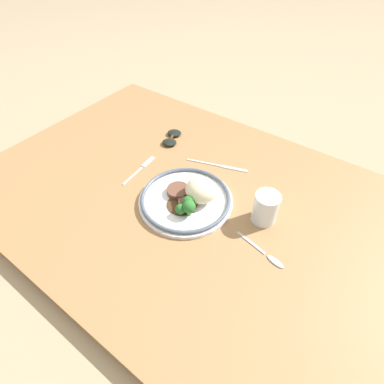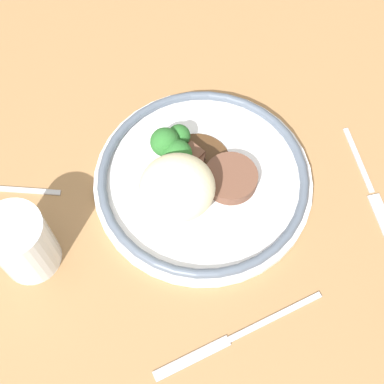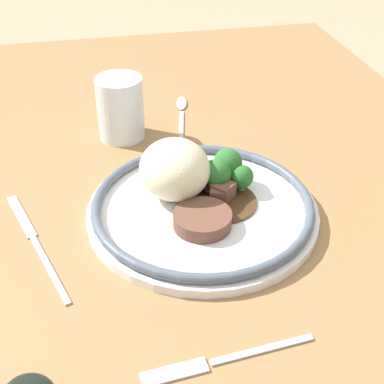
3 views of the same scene
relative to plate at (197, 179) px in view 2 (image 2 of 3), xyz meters
name	(u,v)px [view 2 (image 2 of 3)]	position (x,y,z in m)	size (l,w,h in m)	color
ground_plane	(210,215)	(-0.02, 0.02, -0.06)	(8.00, 8.00, 0.00)	#998466
dining_table	(211,208)	(-0.02, 0.02, -0.04)	(1.37, 0.92, 0.04)	olive
plate	(197,179)	(0.00, 0.00, 0.00)	(0.28, 0.28, 0.09)	white
juice_glass	(23,245)	(0.21, 0.07, 0.02)	(0.07, 0.07, 0.09)	#F4AD19
fork	(372,191)	(-0.23, 0.04, -0.02)	(0.03, 0.17, 0.00)	#ADADB2
knife	(234,338)	(-0.02, 0.20, -0.02)	(0.21, 0.08, 0.00)	#ADADB2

